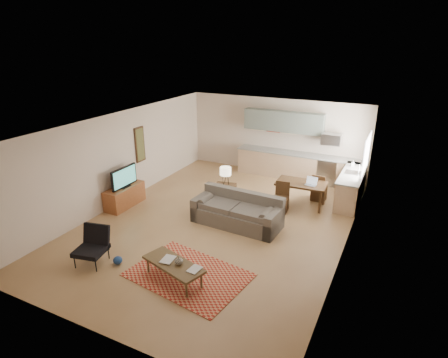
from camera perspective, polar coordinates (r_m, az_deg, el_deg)
The scene contains 25 objects.
room at distance 9.61m, azimuth -0.79°, elevation 0.54°, with size 9.00×9.00×9.00m.
kitchen_counter_back at distance 13.31m, azimuth 10.94°, elevation 1.97°, with size 4.26×0.64×0.92m, color tan, non-canonical shape.
kitchen_counter_right at distance 11.87m, azimuth 18.80°, elevation -1.17°, with size 0.64×2.26×0.92m, color tan, non-canonical shape.
kitchen_range at distance 13.09m, azimuth 15.56°, elevation 1.20°, with size 0.62×0.62×0.90m, color #A5A8AD.
kitchen_microwave at distance 12.79m, azimuth 16.05°, elevation 5.87°, with size 0.62×0.40×0.35m, color #A5A8AD.
upper_cabinets at distance 13.21m, azimuth 9.04°, elevation 8.67°, with size 2.80×0.34×0.70m, color slate.
window_right at distance 11.49m, azimuth 20.89°, elevation 3.63°, with size 0.02×1.40×1.05m, color white.
wall_art_left at distance 11.96m, azimuth -12.67°, elevation 5.15°, with size 0.06×0.42×1.10m, color olive, non-canonical shape.
triptych at distance 13.51m, azimuth 7.55°, elevation 8.14°, with size 1.70×0.04×0.50m, color #FCEAC1, non-canonical shape.
rug at distance 8.15m, azimuth -5.45°, elevation -14.33°, with size 2.39×1.66×0.02m, color maroon.
sofa at distance 9.87m, azimuth 1.96°, elevation -4.75°, with size 2.44×1.06×0.85m, color #554E45, non-canonical shape.
coffee_table at distance 7.93m, azimuth -7.65°, elevation -13.80°, with size 1.38×0.55×0.42m, color #48361D, non-canonical shape.
book_a at distance 7.96m, azimuth -9.34°, elevation -11.85°, with size 0.27×0.35×0.03m, color maroon.
book_b at distance 7.62m, azimuth -5.17°, elevation -13.31°, with size 0.24×0.31×0.02m, color navy.
vase at distance 7.72m, azimuth -6.90°, elevation -12.20°, with size 0.17×0.17×0.17m, color black.
armchair at distance 8.76m, azimuth -19.68°, elevation -9.75°, with size 0.72×0.72×0.82m, color black, non-canonical shape.
tv_credenza at distance 11.38m, azimuth -14.90°, elevation -2.54°, with size 0.50×1.31×0.60m, color brown, non-canonical shape.
tv at distance 11.13m, azimuth -14.99°, elevation 0.27°, with size 0.10×1.01×0.60m, color black, non-canonical shape.
console_table at distance 10.99m, azimuth 0.22°, elevation -2.45°, with size 0.58×0.39×0.68m, color #372212, non-canonical shape.
table_lamp at distance 10.76m, azimuth 0.23°, elevation 0.52°, with size 0.33×0.33×0.54m, color beige, non-canonical shape.
dining_table at distance 11.22m, azimuth 11.59°, elevation -2.25°, with size 1.43×0.82×0.72m, color #372212, non-canonical shape.
dining_chair_near at distance 10.73m, azimuth 8.65°, elevation -2.78°, with size 0.41×0.43×0.85m, color #372212, non-canonical shape.
dining_chair_far at distance 11.70m, azimuth 14.34°, elevation -1.18°, with size 0.41×0.42×0.85m, color #372212, non-canonical shape.
laptop at distance 10.90m, azimuth 13.09°, elevation -0.37°, with size 0.30×0.23×0.23m, color #A5A8AD, non-canonical shape.
soap_bottle at distance 12.25m, azimuth 19.05°, elevation 2.25°, with size 0.10×0.10×0.19m, color #FCEAC1.
Camera 1 is at (4.11, -8.02, 4.70)m, focal length 30.00 mm.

